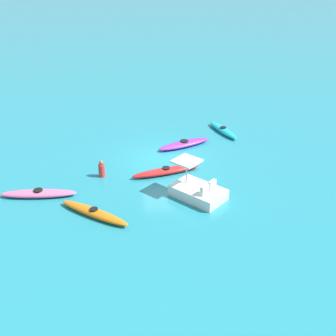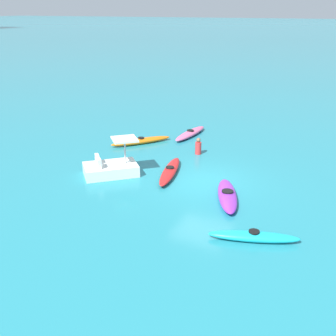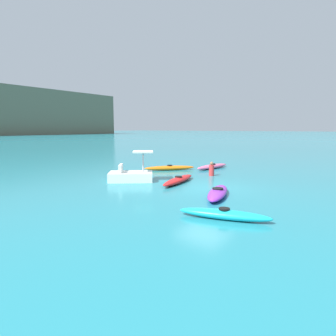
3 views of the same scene
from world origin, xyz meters
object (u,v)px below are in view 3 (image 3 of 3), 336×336
object	(u,v)px
kayak_red	(178,180)
person_near_shore	(212,170)
kayak_pink	(212,166)
pedal_boat_white	(131,175)
kayak_orange	(170,168)
kayak_purple	(218,193)
kayak_cyan	(224,214)

from	to	relation	value
kayak_red	person_near_shore	bearing A→B (deg)	-1.75
kayak_pink	pedal_boat_white	xyz separation A→B (m)	(-7.30, 0.86, 0.17)
kayak_pink	kayak_orange	bearing A→B (deg)	143.87
kayak_pink	person_near_shore	world-z (taller)	person_near_shore
pedal_boat_white	person_near_shore	size ratio (longest dim) A/B	3.16
person_near_shore	kayak_purple	bearing A→B (deg)	-145.93
kayak_orange	pedal_boat_white	xyz separation A→B (m)	(-4.68, -1.05, 0.17)
kayak_pink	kayak_purple	bearing A→B (deg)	-147.37
kayak_red	person_near_shore	xyz separation A→B (m)	(3.23, -0.10, 0.22)
kayak_orange	person_near_shore	bearing A→B (deg)	-93.97
pedal_boat_white	kayak_orange	bearing A→B (deg)	12.66
kayak_purple	person_near_shore	size ratio (longest dim) A/B	3.75
kayak_orange	kayak_purple	xyz separation A→B (m)	(-4.88, -6.70, 0.00)
kayak_red	kayak_purple	world-z (taller)	same
kayak_orange	kayak_cyan	world-z (taller)	same
kayak_cyan	person_near_shore	bearing A→B (deg)	33.95
kayak_orange	kayak_cyan	xyz separation A→B (m)	(-7.58, -8.51, 0.00)
kayak_orange	pedal_boat_white	world-z (taller)	pedal_boat_white
kayak_pink	person_near_shore	size ratio (longest dim) A/B	3.99
kayak_red	kayak_pink	xyz separation A→B (m)	(6.09, 1.57, 0.00)
kayak_red	kayak_pink	bearing A→B (deg)	14.42
kayak_pink	kayak_purple	size ratio (longest dim) A/B	1.07
kayak_pink	kayak_cyan	world-z (taller)	same
kayak_purple	pedal_boat_white	distance (m)	5.66
kayak_orange	kayak_cyan	bearing A→B (deg)	-131.69
kayak_red	kayak_orange	bearing A→B (deg)	44.99
kayak_orange	person_near_shore	xyz separation A→B (m)	(-0.25, -3.57, 0.22)
kayak_pink	kayak_cyan	distance (m)	12.14
kayak_purple	person_near_shore	xyz separation A→B (m)	(4.63, 3.13, 0.22)
kayak_pink	kayak_orange	xyz separation A→B (m)	(-2.61, 1.91, -0.00)
kayak_cyan	person_near_shore	world-z (taller)	person_near_shore
kayak_red	kayak_purple	bearing A→B (deg)	-113.43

